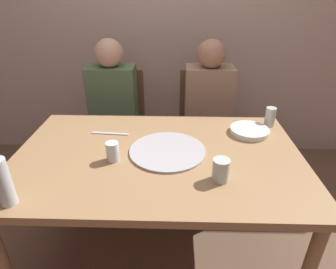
{
  "coord_description": "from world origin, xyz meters",
  "views": [
    {
      "loc": [
        0.09,
        -1.26,
        1.52
      ],
      "look_at": [
        0.05,
        0.12,
        0.77
      ],
      "focal_mm": 30.33,
      "sensor_mm": 36.0,
      "label": 1
    }
  ],
  "objects_px": {
    "wine_bottle": "(2,181)",
    "tumbler_near": "(113,152)",
    "chair_right": "(206,120)",
    "guest_in_beanie": "(209,113)",
    "chair_left": "(117,119)",
    "plate_stack": "(249,131)",
    "dining_table": "(158,165)",
    "wine_glass": "(270,117)",
    "guest_in_sweater": "(112,112)",
    "tumbler_far": "(221,170)",
    "pizza_tray": "(167,151)",
    "table_knife": "(110,133)"
  },
  "relations": [
    {
      "from": "wine_bottle",
      "to": "tumbler_near",
      "type": "height_order",
      "value": "wine_bottle"
    },
    {
      "from": "chair_right",
      "to": "wine_bottle",
      "type": "bearing_deg",
      "value": 53.98
    },
    {
      "from": "guest_in_beanie",
      "to": "chair_left",
      "type": "bearing_deg",
      "value": -11.53
    },
    {
      "from": "plate_stack",
      "to": "guest_in_beanie",
      "type": "xyz_separation_m",
      "value": [
        -0.19,
        0.48,
        -0.1
      ]
    },
    {
      "from": "dining_table",
      "to": "wine_bottle",
      "type": "bearing_deg",
      "value": -145.87
    },
    {
      "from": "wine_bottle",
      "to": "plate_stack",
      "type": "relative_size",
      "value": 1.26
    },
    {
      "from": "wine_glass",
      "to": "guest_in_sweater",
      "type": "height_order",
      "value": "guest_in_sweater"
    },
    {
      "from": "tumbler_near",
      "to": "chair_left",
      "type": "height_order",
      "value": "chair_left"
    },
    {
      "from": "tumbler_far",
      "to": "chair_right",
      "type": "relative_size",
      "value": 0.12
    },
    {
      "from": "tumbler_far",
      "to": "pizza_tray",
      "type": "bearing_deg",
      "value": 136.14
    },
    {
      "from": "tumbler_near",
      "to": "wine_glass",
      "type": "distance_m",
      "value": 0.99
    },
    {
      "from": "tumbler_near",
      "to": "tumbler_far",
      "type": "xyz_separation_m",
      "value": [
        0.52,
        -0.15,
        0.0
      ]
    },
    {
      "from": "dining_table",
      "to": "chair_left",
      "type": "bearing_deg",
      "value": 114.53
    },
    {
      "from": "tumbler_far",
      "to": "chair_right",
      "type": "height_order",
      "value": "chair_right"
    },
    {
      "from": "tumbler_near",
      "to": "guest_in_sweater",
      "type": "distance_m",
      "value": 0.82
    },
    {
      "from": "guest_in_sweater",
      "to": "plate_stack",
      "type": "bearing_deg",
      "value": 152.79
    },
    {
      "from": "wine_bottle",
      "to": "table_knife",
      "type": "bearing_deg",
      "value": 64.83
    },
    {
      "from": "tumbler_far",
      "to": "chair_left",
      "type": "distance_m",
      "value": 1.32
    },
    {
      "from": "tumbler_near",
      "to": "guest_in_sweater",
      "type": "bearing_deg",
      "value": 102.78
    },
    {
      "from": "chair_right",
      "to": "plate_stack",
      "type": "bearing_deg",
      "value": 106.57
    },
    {
      "from": "table_knife",
      "to": "dining_table",
      "type": "bearing_deg",
      "value": -30.99
    },
    {
      "from": "tumbler_near",
      "to": "chair_left",
      "type": "bearing_deg",
      "value": 100.78
    },
    {
      "from": "tumbler_far",
      "to": "chair_right",
      "type": "bearing_deg",
      "value": 87.52
    },
    {
      "from": "dining_table",
      "to": "plate_stack",
      "type": "height_order",
      "value": "plate_stack"
    },
    {
      "from": "tumbler_far",
      "to": "dining_table",
      "type": "bearing_deg",
      "value": 144.03
    },
    {
      "from": "wine_bottle",
      "to": "tumbler_near",
      "type": "relative_size",
      "value": 2.85
    },
    {
      "from": "wine_glass",
      "to": "guest_in_beanie",
      "type": "relative_size",
      "value": 0.1
    },
    {
      "from": "wine_glass",
      "to": "guest_in_beanie",
      "type": "bearing_deg",
      "value": 131.94
    },
    {
      "from": "tumbler_far",
      "to": "wine_glass",
      "type": "xyz_separation_m",
      "value": [
        0.38,
        0.57,
        0.01
      ]
    },
    {
      "from": "chair_right",
      "to": "guest_in_sweater",
      "type": "distance_m",
      "value": 0.77
    },
    {
      "from": "table_knife",
      "to": "wine_glass",
      "type": "bearing_deg",
      "value": 13.02
    },
    {
      "from": "pizza_tray",
      "to": "guest_in_sweater",
      "type": "xyz_separation_m",
      "value": [
        -0.45,
        0.7,
        -0.09
      ]
    },
    {
      "from": "table_knife",
      "to": "guest_in_sweater",
      "type": "xyz_separation_m",
      "value": [
        -0.1,
        0.51,
        -0.09
      ]
    },
    {
      "from": "tumbler_near",
      "to": "guest_in_sweater",
      "type": "relative_size",
      "value": 0.09
    },
    {
      "from": "wine_glass",
      "to": "guest_in_beanie",
      "type": "distance_m",
      "value": 0.52
    },
    {
      "from": "pizza_tray",
      "to": "dining_table",
      "type": "bearing_deg",
      "value": -156.7
    },
    {
      "from": "pizza_tray",
      "to": "chair_right",
      "type": "height_order",
      "value": "chair_right"
    },
    {
      "from": "wine_glass",
      "to": "tumbler_near",
      "type": "bearing_deg",
      "value": -154.8
    },
    {
      "from": "chair_left",
      "to": "guest_in_sweater",
      "type": "distance_m",
      "value": 0.2
    },
    {
      "from": "plate_stack",
      "to": "chair_right",
      "type": "relative_size",
      "value": 0.25
    },
    {
      "from": "dining_table",
      "to": "table_knife",
      "type": "xyz_separation_m",
      "value": [
        -0.3,
        0.21,
        0.08
      ]
    },
    {
      "from": "table_knife",
      "to": "tumbler_far",
      "type": "bearing_deg",
      "value": -31.13
    },
    {
      "from": "tumbler_near",
      "to": "guest_in_sweater",
      "type": "xyz_separation_m",
      "value": [
        -0.18,
        0.79,
        -0.13
      ]
    },
    {
      "from": "table_knife",
      "to": "wine_bottle",
      "type": "bearing_deg",
      "value": -110.48
    },
    {
      "from": "tumbler_far",
      "to": "tumbler_near",
      "type": "bearing_deg",
      "value": 164.05
    },
    {
      "from": "pizza_tray",
      "to": "guest_in_beanie",
      "type": "height_order",
      "value": "guest_in_beanie"
    },
    {
      "from": "tumbler_near",
      "to": "plate_stack",
      "type": "bearing_deg",
      "value": 22.68
    },
    {
      "from": "wine_bottle",
      "to": "tumbler_near",
      "type": "distance_m",
      "value": 0.49
    },
    {
      "from": "pizza_tray",
      "to": "wine_glass",
      "type": "xyz_separation_m",
      "value": [
        0.63,
        0.33,
        0.05
      ]
    },
    {
      "from": "pizza_tray",
      "to": "wine_glass",
      "type": "bearing_deg",
      "value": 28.02
    }
  ]
}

